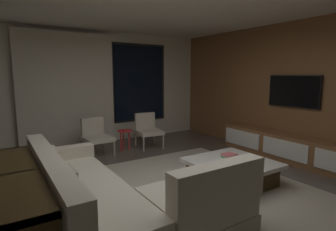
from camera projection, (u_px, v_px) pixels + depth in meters
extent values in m
plane|color=#564C44|center=(175.00, 199.00, 3.70)|extent=(9.20, 9.20, 0.00)
cube|color=silver|center=(90.00, 88.00, 6.54)|extent=(6.60, 0.12, 2.70)
cube|color=black|center=(139.00, 83.00, 7.17)|extent=(1.52, 0.02, 2.02)
cube|color=black|center=(139.00, 83.00, 7.16)|extent=(1.40, 0.03, 1.90)
cube|color=beige|center=(68.00, 91.00, 6.11)|extent=(2.10, 0.12, 2.60)
cube|color=brown|center=(309.00, 92.00, 5.14)|extent=(0.12, 7.80, 2.70)
cube|color=#ADA391|center=(200.00, 195.00, 3.81)|extent=(3.20, 3.80, 0.01)
cube|color=#B1A997|center=(86.00, 212.00, 3.16)|extent=(0.90, 2.50, 0.18)
cube|color=beige|center=(85.00, 195.00, 3.13)|extent=(0.86, 2.42, 0.24)
cube|color=beige|center=(51.00, 175.00, 2.90)|extent=(0.20, 2.50, 0.40)
cube|color=beige|center=(62.00, 153.00, 4.06)|extent=(0.90, 0.20, 0.18)
cube|color=#B1A997|center=(195.00, 219.00, 3.02)|extent=(1.10, 0.90, 0.18)
cube|color=beige|center=(195.00, 201.00, 2.99)|extent=(1.07, 0.86, 0.24)
cube|color=beige|center=(218.00, 184.00, 2.65)|extent=(1.10, 0.20, 0.40)
cube|color=beige|center=(53.00, 162.00, 3.42)|extent=(0.10, 0.36, 0.36)
cube|color=#B2A893|center=(69.00, 185.00, 2.72)|extent=(0.10, 0.36, 0.36)
cube|color=#3A2B14|center=(231.00, 174.00, 4.20)|extent=(1.00, 1.00, 0.30)
cube|color=white|center=(232.00, 163.00, 4.18)|extent=(1.16, 1.16, 0.06)
cube|color=#58A15F|center=(229.00, 157.00, 4.35)|extent=(0.21, 0.15, 0.03)
cube|color=#D2666D|center=(229.00, 155.00, 4.35)|extent=(0.22, 0.17, 0.03)
cylinder|color=#B2ADA0|center=(163.00, 141.00, 6.18)|extent=(0.04, 0.04, 0.36)
cylinder|color=#B2ADA0|center=(144.00, 143.00, 5.96)|extent=(0.04, 0.04, 0.36)
cylinder|color=#B2ADA0|center=(154.00, 136.00, 6.62)|extent=(0.04, 0.04, 0.36)
cylinder|color=#B2ADA0|center=(136.00, 139.00, 6.40)|extent=(0.04, 0.04, 0.36)
cube|color=beige|center=(149.00, 132.00, 6.26)|extent=(0.59, 0.61, 0.08)
cube|color=beige|center=(145.00, 121.00, 6.44)|extent=(0.49, 0.13, 0.38)
cylinder|color=#B2ADA0|center=(114.00, 148.00, 5.60)|extent=(0.04, 0.04, 0.36)
cylinder|color=#B2ADA0|center=(92.00, 152.00, 5.30)|extent=(0.04, 0.04, 0.36)
cylinder|color=#B2ADA0|center=(103.00, 143.00, 5.98)|extent=(0.04, 0.04, 0.36)
cylinder|color=#B2ADA0|center=(82.00, 147.00, 5.68)|extent=(0.04, 0.04, 0.36)
cube|color=beige|center=(98.00, 139.00, 5.61)|extent=(0.60, 0.62, 0.08)
cube|color=beige|center=(92.00, 126.00, 5.76)|extent=(0.49, 0.13, 0.38)
cylinder|color=red|center=(121.00, 141.00, 5.95)|extent=(0.03, 0.03, 0.46)
cylinder|color=red|center=(129.00, 140.00, 6.06)|extent=(0.03, 0.03, 0.46)
cylinder|color=red|center=(123.00, 140.00, 6.09)|extent=(0.03, 0.03, 0.46)
cylinder|color=red|center=(125.00, 131.00, 5.97)|extent=(0.32, 0.32, 0.02)
cube|color=brown|center=(291.00, 149.00, 5.24)|extent=(0.44, 3.10, 0.52)
cube|color=white|center=(284.00, 149.00, 5.11)|extent=(0.02, 0.93, 0.33)
cube|color=white|center=(242.00, 138.00, 5.98)|extent=(0.02, 0.93, 0.33)
cube|color=#352214|center=(336.00, 169.00, 4.52)|extent=(0.33, 0.68, 0.19)
cube|color=#ADBCA8|center=(336.00, 170.00, 4.53)|extent=(0.03, 0.04, 0.15)
cube|color=slate|center=(331.00, 169.00, 4.60)|extent=(0.03, 0.04, 0.14)
cube|color=#C18FA1|center=(326.00, 166.00, 4.67)|extent=(0.03, 0.04, 0.18)
cube|color=#50D659|center=(321.00, 165.00, 4.74)|extent=(0.03, 0.04, 0.17)
cube|color=black|center=(293.00, 91.00, 5.29)|extent=(0.04, 1.07, 0.62)
cube|color=black|center=(293.00, 91.00, 5.29)|extent=(0.05, 1.03, 0.58)
cube|color=#3A2B14|center=(16.00, 174.00, 2.63)|extent=(0.40, 2.10, 0.04)
cube|color=#3A2B14|center=(21.00, 230.00, 2.71)|extent=(0.38, 2.04, 0.03)
cube|color=#3A2B14|center=(13.00, 176.00, 3.54)|extent=(0.40, 0.04, 0.74)
cube|color=#3A2B14|center=(19.00, 208.00, 2.68)|extent=(0.38, 0.03, 0.74)
cube|color=white|center=(22.00, 228.00, 2.52)|extent=(0.18, 0.04, 0.23)
cube|color=silver|center=(21.00, 217.00, 2.70)|extent=(0.18, 0.04, 0.24)
cube|color=silver|center=(20.00, 208.00, 2.87)|extent=(0.18, 0.04, 0.24)
cube|color=white|center=(18.00, 201.00, 3.05)|extent=(0.18, 0.04, 0.24)
cube|color=white|center=(15.00, 193.00, 3.22)|extent=(0.18, 0.04, 0.26)
cube|color=silver|center=(14.00, 188.00, 3.39)|extent=(0.18, 0.04, 0.25)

